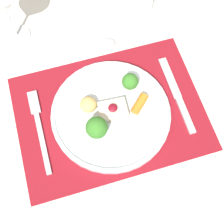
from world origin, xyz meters
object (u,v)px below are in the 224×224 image
(knife, at_px, (179,99))
(spoon, at_px, (95,47))
(fork, at_px, (39,125))
(wine_glass_far, at_px, (3,6))
(dinner_plate, at_px, (112,113))

(knife, bearing_deg, spoon, 128.56)
(fork, distance_m, wine_glass_far, 0.30)
(dinner_plate, bearing_deg, knife, -2.46)
(dinner_plate, xyz_separation_m, fork, (-0.18, 0.02, -0.01))
(dinner_plate, relative_size, knife, 1.33)
(dinner_plate, xyz_separation_m, spoon, (0.01, 0.20, -0.01))
(fork, distance_m, knife, 0.35)
(knife, relative_size, spoon, 1.09)
(dinner_plate, height_order, wine_glass_far, wine_glass_far)
(knife, xyz_separation_m, spoon, (-0.16, 0.21, -0.00))
(spoon, xyz_separation_m, wine_glass_far, (-0.20, 0.10, 0.12))
(spoon, bearing_deg, dinner_plate, -92.10)
(dinner_plate, height_order, knife, dinner_plate)
(dinner_plate, bearing_deg, fork, 172.05)
(dinner_plate, distance_m, spoon, 0.20)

